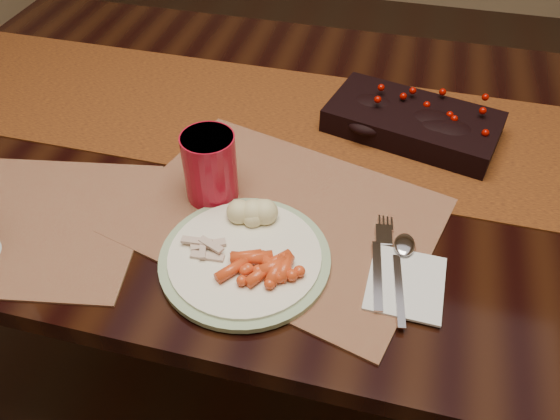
% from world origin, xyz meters
% --- Properties ---
extents(floor, '(5.00, 5.00, 0.00)m').
position_xyz_m(floor, '(0.00, 0.00, 0.00)').
color(floor, black).
rests_on(floor, ground).
extents(dining_table, '(1.80, 1.00, 0.75)m').
position_xyz_m(dining_table, '(0.00, 0.00, 0.38)').
color(dining_table, black).
rests_on(dining_table, floor).
extents(table_runner, '(1.90, 0.40, 0.00)m').
position_xyz_m(table_runner, '(-0.05, 0.06, 0.75)').
color(table_runner, '#4E330F').
rests_on(table_runner, dining_table).
extents(centerpiece, '(0.35, 0.24, 0.06)m').
position_xyz_m(centerpiece, '(0.18, 0.08, 0.79)').
color(centerpiece, black).
rests_on(centerpiece, table_runner).
extents(placemat_main, '(0.58, 0.48, 0.00)m').
position_xyz_m(placemat_main, '(-0.01, -0.21, 0.75)').
color(placemat_main, brown).
rests_on(placemat_main, dining_table).
extents(placemat_second, '(0.48, 0.39, 0.00)m').
position_xyz_m(placemat_second, '(-0.44, -0.33, 0.75)').
color(placemat_second, '#83644A').
rests_on(placemat_second, dining_table).
extents(dinner_plate, '(0.29, 0.29, 0.01)m').
position_xyz_m(dinner_plate, '(-0.04, -0.32, 0.76)').
color(dinner_plate, white).
rests_on(dinner_plate, placemat_main).
extents(baby_carrots, '(0.13, 0.11, 0.02)m').
position_xyz_m(baby_carrots, '(-0.01, -0.35, 0.78)').
color(baby_carrots, red).
rests_on(baby_carrots, dinner_plate).
extents(mashed_potatoes, '(0.08, 0.07, 0.04)m').
position_xyz_m(mashed_potatoes, '(-0.05, -0.24, 0.79)').
color(mashed_potatoes, '#C3B794').
rests_on(mashed_potatoes, dinner_plate).
extents(turkey_shreds, '(0.09, 0.08, 0.02)m').
position_xyz_m(turkey_shreds, '(-0.11, -0.34, 0.78)').
color(turkey_shreds, '#AB988B').
rests_on(turkey_shreds, dinner_plate).
extents(napkin, '(0.11, 0.13, 0.00)m').
position_xyz_m(napkin, '(0.20, -0.31, 0.76)').
color(napkin, silver).
rests_on(napkin, placemat_main).
extents(fork, '(0.05, 0.17, 0.00)m').
position_xyz_m(fork, '(0.16, -0.29, 0.76)').
color(fork, silver).
rests_on(fork, napkin).
extents(spoon, '(0.06, 0.17, 0.00)m').
position_xyz_m(spoon, '(0.19, -0.30, 0.76)').
color(spoon, silver).
rests_on(spoon, napkin).
extents(red_cup, '(0.11, 0.11, 0.12)m').
position_xyz_m(red_cup, '(-0.14, -0.19, 0.82)').
color(red_cup, maroon).
rests_on(red_cup, placemat_main).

